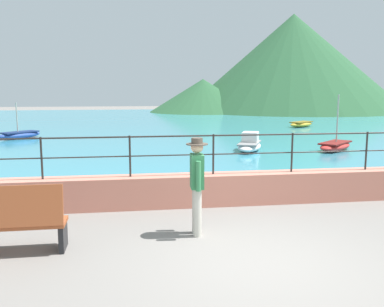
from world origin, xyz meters
The scene contains 12 objects.
ground_plane centered at (0.00, 0.00, 0.00)m, with size 120.00×120.00×0.00m, color slate.
promenade_wall centered at (0.00, 3.20, 0.35)m, with size 20.00×0.56×0.70m, color tan.
railing centered at (0.00, 3.20, 1.32)m, with size 18.44×0.04×0.90m.
lake_water centered at (0.00, 25.84, 0.03)m, with size 64.00×44.32×0.06m, color teal.
hill_main centered at (17.78, 43.28, 5.78)m, with size 26.56×26.56×11.55m, color #285633.
hill_secondary centered at (6.39, 41.12, 1.89)m, with size 12.36×12.36×3.77m, color #285633.
bench_main centered at (-3.73, 0.84, 0.56)m, with size 1.70×0.56×1.13m.
person_walking centered at (-0.68, 1.29, 0.98)m, with size 0.38×0.57×1.75m.
boat_0 centered at (6.62, 10.31, 0.26)m, with size 2.31×2.20×2.32m.
boat_1 centered at (-7.54, 16.75, 0.26)m, with size 2.25×2.28×1.87m.
boat_2 centered at (3.07, 10.79, 0.33)m, with size 1.76×2.47×0.76m.
boat_3 centered at (9.72, 21.09, 0.26)m, with size 2.39×2.08×0.36m.
Camera 1 is at (-1.80, -5.75, 2.58)m, focal length 38.76 mm.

